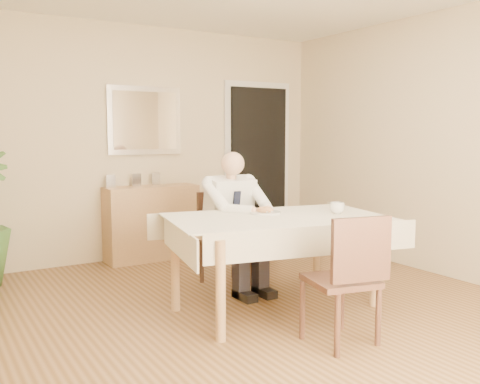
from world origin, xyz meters
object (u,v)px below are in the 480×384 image
coffee_mug (337,208)px  seated_man (238,214)px  chair_far (223,232)px  sideboard (152,223)px  dining_table (277,227)px  chair_near (349,273)px

coffee_mug → seated_man: bearing=125.0°
coffee_mug → chair_far: bearing=116.7°
coffee_mug → sideboard: bearing=107.9°
dining_table → seated_man: seated_man is taller
coffee_mug → dining_table: bearing=164.8°
sideboard → seated_man: bearing=-82.4°
seated_man → chair_near: bearing=-91.5°
dining_table → chair_near: 0.90m
sideboard → coffee_mug: bearing=-72.6°
dining_table → chair_far: bearing=101.4°
dining_table → chair_near: (-0.04, -0.88, -0.17)m
dining_table → coffee_mug: coffee_mug is taller
seated_man → sideboard: (-0.22, 1.52, -0.28)m
chair_near → sideboard: 3.00m
dining_table → seated_man: size_ratio=1.54×
seated_man → coffee_mug: size_ratio=10.39×
chair_near → coffee_mug: 0.97m
chair_near → sideboard: chair_near is taller
chair_far → seated_man: size_ratio=0.69×
chair_far → coffee_mug: 1.18m
dining_table → chair_far: 0.90m
chair_far → seated_man: seated_man is taller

